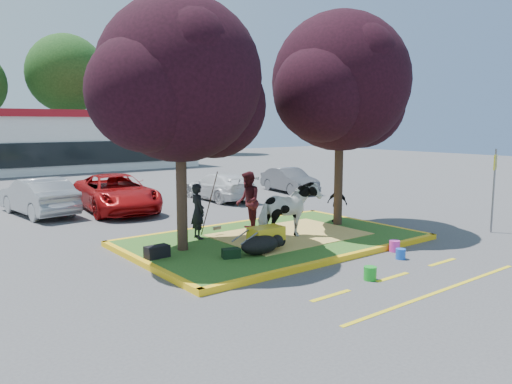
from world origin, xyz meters
TOP-DOWN VIEW (x-y plane):
  - ground at (0.00, 0.00)m, footprint 90.00×90.00m
  - median_island at (0.00, 0.00)m, footprint 8.00×5.00m
  - curb_near at (0.00, -2.58)m, footprint 8.30×0.16m
  - curb_far at (0.00, 2.58)m, footprint 8.30×0.16m
  - curb_left at (-4.08, 0.00)m, footprint 0.16×5.30m
  - curb_right at (4.08, 0.00)m, footprint 0.16×5.30m
  - straw_bedding at (0.60, 0.00)m, footprint 4.20×3.00m
  - tree_purple_left at (-2.78, 0.38)m, footprint 5.06×4.20m
  - tree_purple_right at (2.92, 0.18)m, footprint 5.30×4.40m
  - fire_lane_stripe_a at (-2.00, -4.20)m, footprint 1.10×0.12m
  - fire_lane_stripe_b at (0.00, -4.20)m, footprint 1.10×0.12m
  - fire_lane_stripe_c at (2.00, -4.20)m, footprint 1.10×0.12m
  - fire_lane_long at (0.00, -5.40)m, footprint 6.00×0.10m
  - retail_building at (2.00, 27.98)m, footprint 20.40×8.40m
  - treeline at (1.23, 37.61)m, footprint 46.58×7.80m
  - cow at (0.21, -0.40)m, footprint 1.99×1.01m
  - calf at (-1.47, -1.20)m, footprint 1.27×1.03m
  - handler at (-1.80, 1.27)m, footprint 0.44×0.62m
  - visitor_a at (-0.08, 1.17)m, footprint 1.08×1.14m
  - visitor_b at (3.20, 0.52)m, footprint 0.49×0.79m
  - wheelbarrow at (-1.05, -0.95)m, footprint 1.62×0.56m
  - gear_bag_dark at (-3.70, 0.09)m, footprint 0.61×0.35m
  - gear_bag_green at (-2.26, -1.06)m, footprint 0.50×0.41m
  - sign_post at (6.37, -3.19)m, footprint 0.37×0.13m
  - bucket_green at (-0.57, -4.02)m, footprint 0.37×0.37m
  - bucket_pink at (1.93, -2.80)m, footprint 0.35×0.35m
  - bucket_blue at (1.42, -3.37)m, footprint 0.26×0.26m
  - car_silver at (-4.22, 8.88)m, footprint 1.99×4.47m
  - car_red at (-1.56, 7.87)m, footprint 2.98×5.48m
  - car_white at (3.31, 7.91)m, footprint 1.77×4.24m
  - car_grey at (7.53, 7.82)m, footprint 1.81×3.84m

SIDE VIEW (x-z plane):
  - ground at x=0.00m, z-range 0.00..0.00m
  - fire_lane_stripe_a at x=-2.00m, z-range 0.00..0.01m
  - fire_lane_stripe_b at x=0.00m, z-range 0.00..0.01m
  - fire_lane_stripe_c at x=2.00m, z-range 0.00..0.01m
  - fire_lane_long at x=0.00m, z-range 0.00..0.01m
  - median_island at x=0.00m, z-range 0.00..0.15m
  - curb_near at x=0.00m, z-range 0.00..0.15m
  - curb_far at x=0.00m, z-range 0.00..0.15m
  - curb_left at x=-4.08m, z-range 0.00..0.15m
  - curb_right at x=4.08m, z-range 0.00..0.15m
  - bucket_blue at x=1.42m, z-range 0.00..0.27m
  - bucket_green at x=-0.57m, z-range 0.00..0.30m
  - bucket_pink at x=1.93m, z-range 0.00..0.31m
  - straw_bedding at x=0.60m, z-range 0.15..0.16m
  - gear_bag_green at x=-2.26m, z-range 0.15..0.38m
  - gear_bag_dark at x=-3.70m, z-range 0.15..0.45m
  - calf at x=-1.47m, z-range 0.15..0.63m
  - wheelbarrow at x=-1.05m, z-range 0.26..0.87m
  - car_grey at x=7.53m, z-range 0.00..1.22m
  - car_white at x=3.31m, z-range 0.00..1.22m
  - car_silver at x=-4.22m, z-range 0.00..1.43m
  - car_red at x=-1.56m, z-range 0.00..1.46m
  - visitor_b at x=3.20m, z-range 0.15..1.41m
  - handler at x=-1.80m, z-range 0.15..1.75m
  - cow at x=0.21m, z-range 0.15..1.79m
  - visitor_a at x=-0.08m, z-range 0.15..2.00m
  - sign_post at x=6.37m, z-range 0.33..2.99m
  - retail_building at x=2.00m, z-range 0.05..4.45m
  - tree_purple_left at x=-2.78m, z-range 1.10..7.61m
  - tree_purple_right at x=2.92m, z-range 1.15..7.97m
  - treeline at x=1.23m, z-range 0.42..15.05m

